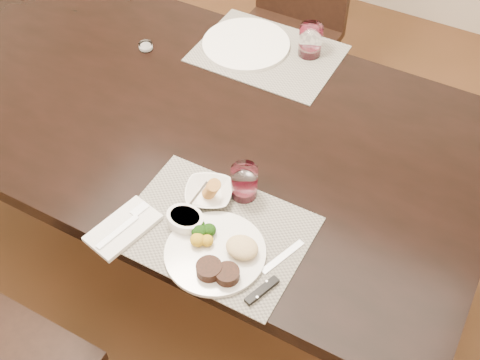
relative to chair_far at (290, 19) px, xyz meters
The scene contains 14 objects.
ground_plane 1.06m from the chair_far, 90.00° to the right, with size 4.50×4.50×0.00m, color #422B15.
dining_table 0.95m from the chair_far, 90.00° to the right, with size 2.00×1.00×0.75m.
chair_far is the anchor object (origin of this frame).
placemat_near 1.35m from the chair_far, 73.36° to the right, with size 0.46×0.34×0.00m, color gray.
placemat_far 0.64m from the chair_far, 73.28° to the right, with size 0.46×0.34×0.00m, color gray.
dinner_plate 1.43m from the chair_far, 72.14° to the right, with size 0.25×0.25×0.04m.
napkin_fork 1.42m from the chair_far, 82.55° to the right, with size 0.14×0.20×0.02m.
steak_knife 1.48m from the chair_far, 67.19° to the right, with size 0.06×0.22×0.01m.
cracker_bowl 1.26m from the chair_far, 75.17° to the right, with size 0.16×0.16×0.05m.
sauce_ramekin 1.36m from the chair_far, 76.51° to the right, with size 0.10×0.15×0.08m.
wine_glass_near 1.23m from the chair_far, 71.01° to the right, with size 0.07×0.07×0.10m.
far_plate 0.62m from the chair_far, 81.17° to the right, with size 0.29×0.29×0.01m, color white.
wine_glass_far 0.65m from the chair_far, 59.84° to the right, with size 0.08×0.08×0.11m.
salt_cellar 0.80m from the chair_far, 105.23° to the right, with size 0.05×0.05×0.02m.
Camera 1 is at (0.87, -1.10, 1.97)m, focal length 45.00 mm.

